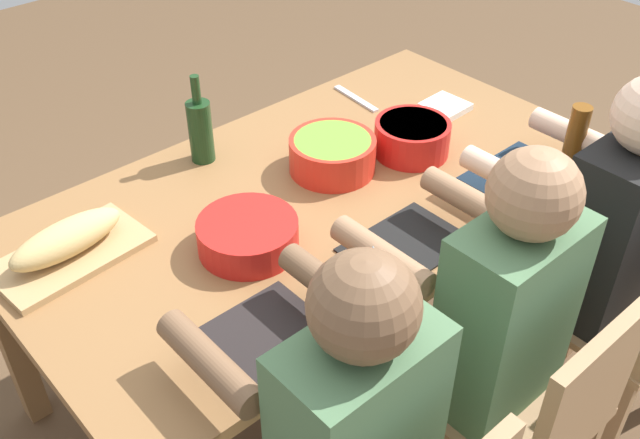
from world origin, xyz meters
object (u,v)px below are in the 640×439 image
(dining_table, at_px, (320,211))
(wine_glass, at_px, (372,261))
(napkin_stack, at_px, (445,107))
(diner_near_left, at_px, (343,429))
(beer_bottle, at_px, (575,139))
(serving_bowl_fruit, at_px, (248,234))
(diner_near_right, at_px, (601,231))
(diner_near_center, at_px, (491,316))
(serving_bowl_salad, at_px, (332,153))
(chair_near_right, at_px, (640,318))
(serving_bowl_pasta, at_px, (412,136))
(chair_near_center, at_px, (537,414))
(bread_loaf, at_px, (66,239))
(cutting_board, at_px, (71,255))
(wine_bottle, at_px, (200,129))

(dining_table, distance_m, wine_glass, 0.51)
(napkin_stack, bearing_deg, diner_near_left, -148.34)
(beer_bottle, height_order, wine_glass, beer_bottle)
(dining_table, bearing_deg, serving_bowl_fruit, -167.19)
(beer_bottle, xyz_separation_m, wine_glass, (-0.86, 0.00, 0.01))
(diner_near_right, xyz_separation_m, beer_bottle, (0.14, 0.22, 0.15))
(diner_near_center, distance_m, serving_bowl_fruit, 0.66)
(serving_bowl_salad, height_order, wine_glass, wine_glass)
(chair_near_right, bearing_deg, serving_bowl_pasta, 100.69)
(chair_near_center, height_order, napkin_stack, chair_near_center)
(chair_near_right, bearing_deg, beer_bottle, 70.38)
(dining_table, distance_m, diner_near_right, 0.82)
(chair_near_right, bearing_deg, bread_loaf, 139.33)
(cutting_board, bearing_deg, diner_near_left, -77.49)
(serving_bowl_pasta, xyz_separation_m, wine_bottle, (-0.52, 0.41, 0.05))
(chair_near_right, relative_size, wine_glass, 5.12)
(bread_loaf, relative_size, wine_bottle, 1.10)
(diner_near_left, height_order, wine_glass, diner_near_left)
(chair_near_center, bearing_deg, wine_glass, 117.56)
(dining_table, distance_m, serving_bowl_pasta, 0.39)
(serving_bowl_salad, xyz_separation_m, napkin_stack, (0.56, 0.02, -0.05))
(serving_bowl_fruit, distance_m, napkin_stack, 0.99)
(dining_table, relative_size, chair_near_center, 2.18)
(diner_near_center, relative_size, napkin_stack, 8.57)
(napkin_stack, bearing_deg, bread_loaf, 174.33)
(serving_bowl_fruit, relative_size, cutting_board, 0.68)
(serving_bowl_fruit, xyz_separation_m, napkin_stack, (0.98, 0.15, -0.04))
(cutting_board, relative_size, bread_loaf, 1.25)
(diner_near_center, distance_m, bread_loaf, 1.11)
(diner_near_center, distance_m, beer_bottle, 0.70)
(chair_near_center, bearing_deg, bread_loaf, 123.95)
(serving_bowl_fruit, bearing_deg, cutting_board, 143.14)
(serving_bowl_salad, bearing_deg, diner_near_right, -60.05)
(serving_bowl_salad, xyz_separation_m, wine_glass, (-0.31, -0.48, 0.05))
(chair_near_center, bearing_deg, diner_near_right, 19.82)
(chair_near_center, relative_size, wine_glass, 5.12)
(diner_near_right, height_order, napkin_stack, diner_near_right)
(diner_near_right, relative_size, cutting_board, 3.00)
(napkin_stack, bearing_deg, wine_bottle, 159.80)
(dining_table, bearing_deg, serving_bowl_salad, 29.69)
(chair_near_right, bearing_deg, napkin_stack, 80.65)
(cutting_board, height_order, bread_loaf, bread_loaf)
(chair_near_right, relative_size, beer_bottle, 3.86)
(serving_bowl_fruit, bearing_deg, beer_bottle, -20.11)
(diner_near_right, xyz_separation_m, cutting_board, (-1.21, 0.85, 0.05))
(serving_bowl_fruit, height_order, beer_bottle, beer_bottle)
(chair_near_right, bearing_deg, dining_table, 121.54)
(bread_loaf, distance_m, beer_bottle, 1.50)
(dining_table, xyz_separation_m, cutting_board, (-0.70, 0.21, 0.09))
(beer_bottle, bearing_deg, bread_loaf, 154.69)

